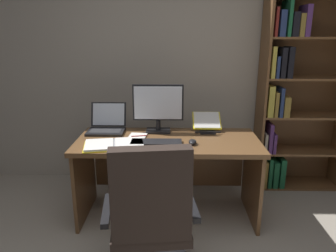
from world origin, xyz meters
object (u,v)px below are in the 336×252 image
Objects in this scene: keyboard at (156,143)px; reading_stand_with_book at (207,123)px; bookshelf at (294,96)px; monitor at (158,108)px; laptop at (107,126)px; notepad at (137,137)px; office_chair at (151,227)px; desk at (168,158)px; open_binder at (114,144)px; pen at (139,136)px; computer_mouse at (193,142)px.

reading_stand_with_book reaches higher than keyboard.
bookshelf is 1.44m from monitor.
laptop is 1.59× the size of notepad.
keyboard is at bearing 83.05° from office_chair.
keyboard is (-1.37, -0.77, -0.25)m from bookshelf.
office_chair is at bearing -78.61° from notepad.
desk is 3.74× the size of keyboard.
bookshelf is 1.91m from open_binder.
pen is (-0.61, -0.23, -0.06)m from reading_stand_with_book.
bookshelf is 18.92× the size of computer_mouse.
laptop is 1.25× the size of reading_stand_with_book.
laptop reaches higher than pen.
bookshelf reaches higher than desk.
open_binder is (-0.34, -0.05, -0.00)m from keyboard.
pen is (-0.16, 0.17, 0.00)m from keyboard.
reading_stand_with_book reaches higher than notepad.
monitor reaches higher than pen.
monitor is at bearing -172.83° from reading_stand_with_book.
reading_stand_with_book is 0.50× the size of open_binder.
pen is (-0.25, -0.02, 0.22)m from desk.
bookshelf is 1.91m from laptop.
pen is at bearing -174.37° from desk.
reading_stand_with_book is at bearing 2.94° from laptop.
monitor is 0.50m from computer_mouse.
desk is 2.97× the size of open_binder.
keyboard is 3.00× the size of pen.
notepad is (-1.55, -0.60, -0.26)m from bookshelf.
bookshelf reaches higher than pen.
laptop reaches higher than computer_mouse.
desk is 1.47m from bookshelf.
open_binder is 3.78× the size of pen.
open_binder is 0.29m from pen.
monitor is at bearing 83.03° from office_chair.
open_binder reaches higher than desk.
monitor is at bearing 121.85° from desk.
computer_mouse is 0.39× the size of reading_stand_with_book.
reading_stand_with_book is at bearing 30.02° from desk.
pen is (0.18, 0.22, 0.00)m from open_binder.
monitor reaches higher than computer_mouse.
computer_mouse is 0.44m from reading_stand_with_book.
monitor is at bearing 38.88° from open_binder.
laptop is at bearing 148.52° from notepad.
monitor is at bearing 44.56° from notepad.
office_chair is at bearing -65.88° from laptop.
notepad is at bearing 160.33° from computer_mouse.
reading_stand_with_book is (0.93, 0.05, 0.02)m from laptop.
desk is at bearing 5.22° from notepad.
reading_stand_with_book is 0.68m from notepad.
monitor is 0.41m from keyboard.
computer_mouse is 0.74× the size of pen.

